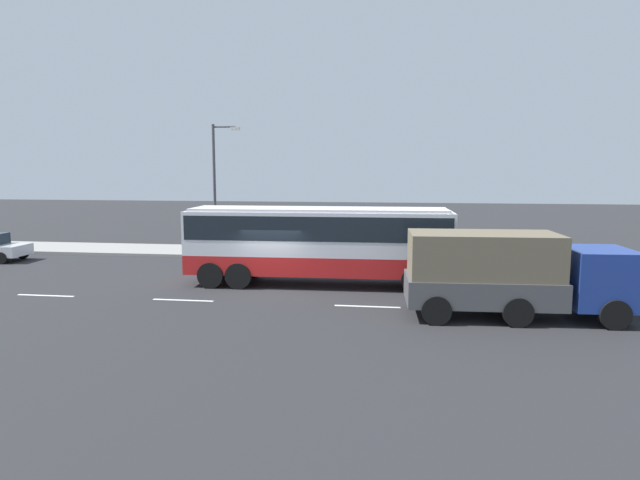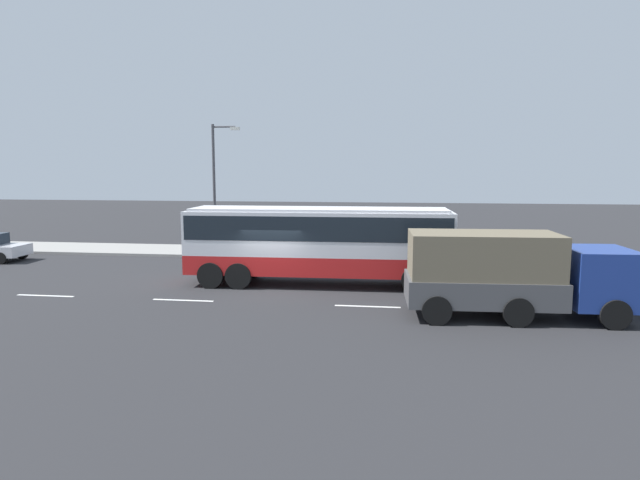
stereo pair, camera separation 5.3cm
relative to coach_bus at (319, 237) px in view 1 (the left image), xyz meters
The scene contains 8 objects.
ground_plane 2.99m from the coach_bus, 146.15° to the right, with size 120.00×120.00×0.00m, color #28282B.
sidewalk_curb 8.67m from the coach_bus, 102.21° to the left, with size 80.00×4.00×0.15m, color gray.
lane_centreline 5.95m from the coach_bus, 141.53° to the right, with size 26.24×0.16×0.01m.
coach_bus is the anchor object (origin of this frame).
cargo_truck 8.29m from the coach_bus, 30.77° to the right, with size 7.38×2.90×2.87m.
pedestrian_near_curb 7.16m from the coach_bus, 108.46° to the left, with size 0.32×0.32×1.75m.
pedestrian_at_crossing 7.53m from the coach_bus, 63.27° to the left, with size 0.32×0.32×1.63m.
street_lamp 9.66m from the coach_bus, 135.26° to the left, with size 1.61×0.24×7.30m.
Camera 1 is at (4.95, -21.56, 4.99)m, focal length 30.33 mm.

